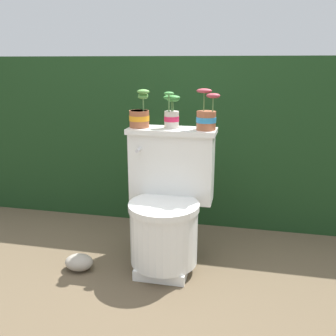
{
  "coord_description": "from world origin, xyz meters",
  "views": [
    {
      "loc": [
        0.53,
        -1.93,
        1.16
      ],
      "look_at": [
        0.1,
        0.06,
        0.58
      ],
      "focal_mm": 40.0,
      "sensor_mm": 36.0,
      "label": 1
    }
  ],
  "objects_px": {
    "potted_plant_middle": "(206,116)",
    "garden_stone": "(79,262)",
    "toilet": "(167,206)",
    "potted_plant_left": "(140,116)",
    "potted_plant_midleft": "(172,113)"
  },
  "relations": [
    {
      "from": "potted_plant_left",
      "to": "potted_plant_middle",
      "type": "relative_size",
      "value": 0.96
    },
    {
      "from": "potted_plant_left",
      "to": "potted_plant_middle",
      "type": "distance_m",
      "value": 0.39
    },
    {
      "from": "toilet",
      "to": "garden_stone",
      "type": "distance_m",
      "value": 0.61
    },
    {
      "from": "toilet",
      "to": "potted_plant_left",
      "type": "relative_size",
      "value": 3.59
    },
    {
      "from": "potted_plant_midleft",
      "to": "potted_plant_middle",
      "type": "bearing_deg",
      "value": -5.69
    },
    {
      "from": "potted_plant_midleft",
      "to": "potted_plant_middle",
      "type": "height_order",
      "value": "potted_plant_middle"
    },
    {
      "from": "toilet",
      "to": "garden_stone",
      "type": "xyz_separation_m",
      "value": [
        -0.48,
        -0.19,
        -0.32
      ]
    },
    {
      "from": "potted_plant_midleft",
      "to": "potted_plant_left",
      "type": "bearing_deg",
      "value": -174.56
    },
    {
      "from": "toilet",
      "to": "potted_plant_left",
      "type": "height_order",
      "value": "potted_plant_left"
    },
    {
      "from": "potted_plant_midleft",
      "to": "potted_plant_middle",
      "type": "distance_m",
      "value": 0.2
    },
    {
      "from": "toilet",
      "to": "garden_stone",
      "type": "relative_size",
      "value": 4.83
    },
    {
      "from": "potted_plant_middle",
      "to": "potted_plant_midleft",
      "type": "bearing_deg",
      "value": 174.31
    },
    {
      "from": "potted_plant_midleft",
      "to": "toilet",
      "type": "bearing_deg",
      "value": -87.96
    },
    {
      "from": "toilet",
      "to": "garden_stone",
      "type": "bearing_deg",
      "value": -158.66
    },
    {
      "from": "potted_plant_middle",
      "to": "garden_stone",
      "type": "relative_size",
      "value": 1.39
    }
  ]
}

